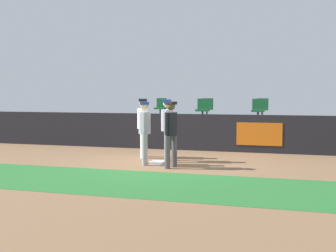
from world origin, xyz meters
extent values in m
plane|color=brown|center=(0.00, 0.00, 0.00)|extent=(60.00, 60.00, 0.00)
cube|color=#26662B|center=(0.00, -2.55, 0.00)|extent=(18.00, 2.80, 0.01)
cube|color=white|center=(-0.17, 0.08, 0.04)|extent=(0.40, 0.40, 0.08)
cylinder|color=white|center=(-1.05, 1.30, 0.45)|extent=(0.15, 0.15, 0.89)
cylinder|color=white|center=(-0.96, 0.99, 0.45)|extent=(0.15, 0.15, 0.89)
cylinder|color=white|center=(-1.00, 1.15, 1.21)|extent=(0.43, 0.43, 0.63)
sphere|color=tan|center=(-1.00, 1.15, 1.70)|extent=(0.23, 0.23, 0.23)
cube|color=black|center=(-1.00, 1.15, 1.78)|extent=(0.31, 0.31, 0.08)
cylinder|color=white|center=(-1.06, 1.35, 1.23)|extent=(0.09, 0.09, 0.59)
cylinder|color=white|center=(-0.94, 0.95, 1.23)|extent=(0.09, 0.09, 0.59)
ellipsoid|color=brown|center=(-0.97, 1.38, 0.97)|extent=(0.17, 0.23, 0.28)
cylinder|color=#9EA3AD|center=(-0.11, 0.77, 0.44)|extent=(0.15, 0.15, 0.89)
cylinder|color=#9EA3AD|center=(-0.02, 0.46, 0.44)|extent=(0.15, 0.15, 0.89)
cylinder|color=#9EA3AD|center=(-0.07, 0.62, 1.20)|extent=(0.42, 0.42, 0.63)
sphere|color=beige|center=(-0.07, 0.62, 1.69)|extent=(0.23, 0.23, 0.23)
cube|color=#193899|center=(-0.07, 0.62, 1.76)|extent=(0.30, 0.30, 0.08)
cylinder|color=#9EA3AD|center=(-0.12, 0.82, 1.22)|extent=(0.09, 0.09, 0.58)
cylinder|color=#9EA3AD|center=(-0.01, 0.42, 1.22)|extent=(0.09, 0.09, 0.58)
cylinder|color=#9EA3AD|center=(-0.54, 0.03, 0.43)|extent=(0.15, 0.15, 0.86)
cylinder|color=#9EA3AD|center=(-0.45, -0.27, 0.43)|extent=(0.15, 0.15, 0.86)
cylinder|color=#9EA3AD|center=(-0.49, -0.12, 1.16)|extent=(0.42, 0.42, 0.61)
sphere|color=beige|center=(-0.49, -0.12, 1.64)|extent=(0.22, 0.22, 0.22)
cube|color=#193899|center=(-0.49, -0.12, 1.71)|extent=(0.29, 0.29, 0.08)
cylinder|color=#9EA3AD|center=(-0.55, 0.07, 1.18)|extent=(0.09, 0.09, 0.57)
cylinder|color=#9EA3AD|center=(-0.43, -0.31, 1.18)|extent=(0.09, 0.09, 0.57)
cylinder|color=#4C4C51|center=(0.41, -0.28, 0.43)|extent=(0.15, 0.15, 0.87)
cylinder|color=#4C4C51|center=(0.30, -0.58, 0.43)|extent=(0.15, 0.15, 0.87)
cylinder|color=black|center=(0.36, -0.43, 1.17)|extent=(0.43, 0.43, 0.61)
sphere|color=brown|center=(0.36, -0.43, 1.65)|extent=(0.23, 0.23, 0.23)
cube|color=black|center=(0.36, -0.43, 1.72)|extent=(0.30, 0.30, 0.08)
cylinder|color=black|center=(0.43, -0.24, 1.19)|extent=(0.09, 0.09, 0.57)
cylinder|color=black|center=(0.29, -0.62, 1.19)|extent=(0.09, 0.09, 0.57)
cube|color=black|center=(0.00, 3.34, 0.63)|extent=(18.00, 0.24, 1.27)
cube|color=orange|center=(2.36, 3.22, 0.63)|extent=(1.50, 0.02, 0.76)
cube|color=#59595E|center=(0.00, 5.91, 0.48)|extent=(18.00, 4.80, 0.96)
cylinder|color=#4C4C51|center=(-2.15, 6.51, 1.16)|extent=(0.08, 0.08, 0.40)
cube|color=#19592D|center=(-2.15, 6.51, 1.36)|extent=(0.44, 0.44, 0.08)
cube|color=#19592D|center=(-2.15, 6.70, 1.60)|extent=(0.44, 0.06, 0.40)
cylinder|color=#4C4C51|center=(2.18, 4.71, 1.16)|extent=(0.08, 0.08, 0.40)
cube|color=#19592D|center=(2.18, 4.71, 1.36)|extent=(0.46, 0.44, 0.08)
cube|color=#19592D|center=(2.18, 4.90, 1.60)|extent=(0.46, 0.06, 0.40)
cylinder|color=#4C4C51|center=(-0.09, 6.51, 1.16)|extent=(0.08, 0.08, 0.40)
cube|color=#19592D|center=(-0.09, 6.51, 1.36)|extent=(0.46, 0.44, 0.08)
cube|color=#19592D|center=(-0.09, 6.70, 1.60)|extent=(0.46, 0.06, 0.40)
cylinder|color=#4C4C51|center=(2.19, 6.51, 1.16)|extent=(0.08, 0.08, 0.40)
cube|color=#19592D|center=(2.19, 6.51, 1.36)|extent=(0.46, 0.44, 0.08)
cube|color=#19592D|center=(2.19, 6.70, 1.60)|extent=(0.46, 0.06, 0.40)
cylinder|color=#4C4C51|center=(0.11, 4.71, 1.16)|extent=(0.08, 0.08, 0.40)
cube|color=#19592D|center=(0.11, 4.71, 1.36)|extent=(0.47, 0.44, 0.08)
cube|color=#19592D|center=(0.11, 4.90, 1.60)|extent=(0.47, 0.06, 0.40)
camera|label=1|loc=(3.54, -11.34, 1.93)|focal=46.11mm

